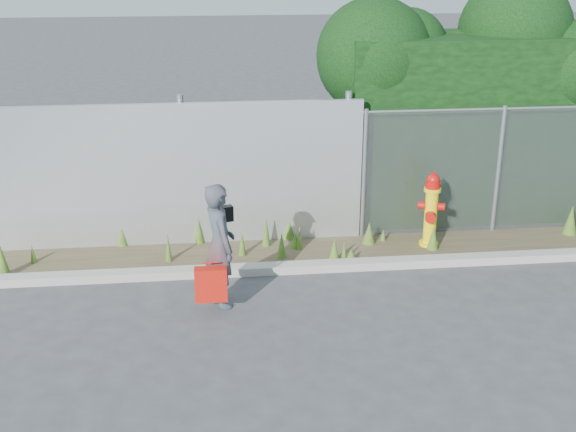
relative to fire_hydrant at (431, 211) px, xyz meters
The scene contains 10 objects.
ground 3.24m from the fire_hydrant, 128.70° to the right, with size 80.00×80.00×0.00m, color #3C3C3E.
curb 2.17m from the fire_hydrant, 160.92° to the right, with size 16.00×0.22×0.12m, color gray.
weed_strip 2.38m from the fire_hydrant, behind, with size 16.00×1.30×0.51m.
corrugated_fence 5.29m from the fire_hydrant, behind, with size 8.50×0.21×2.30m.
chainlink_fence 2.35m from the fire_hydrant, 12.75° to the left, with size 6.50×0.07×2.05m.
hedge 3.06m from the fire_hydrant, 35.57° to the left, with size 7.76×2.14×3.92m.
fire_hydrant is the anchor object (origin of this frame).
woman 3.57m from the fire_hydrant, 154.34° to the right, with size 0.59×0.39×1.63m, color #115F6C.
red_tote_bag 3.81m from the fire_hydrant, 151.16° to the right, with size 0.40×0.15×0.52m.
black_shoulder_bag 3.48m from the fire_hydrant, 156.94° to the right, with size 0.26×0.11×0.20m.
Camera 1 is at (-1.26, -7.42, 4.38)m, focal length 45.00 mm.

